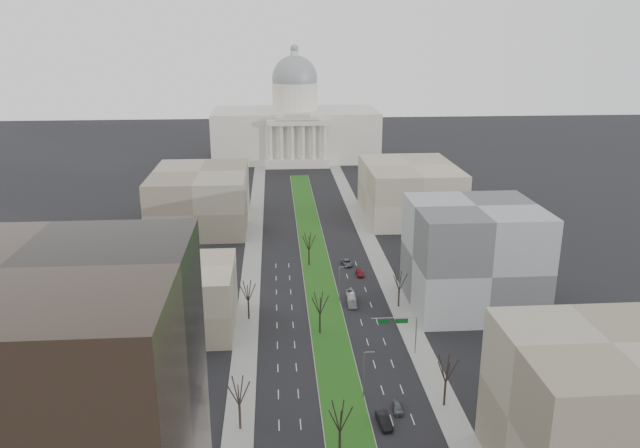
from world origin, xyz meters
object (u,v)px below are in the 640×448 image
car_grey_near (398,407)px  car_red (360,273)px  car_grey_far (347,263)px  box_van (351,299)px  car_black (384,420)px

car_grey_near → car_red: size_ratio=0.91×
car_grey_far → box_van: bearing=-101.7°
car_grey_far → car_red: bearing=-80.0°
car_grey_near → box_van: box_van is taller
car_grey_near → car_grey_far: bearing=94.5°
car_red → box_van: size_ratio=0.56×
car_grey_near → car_black: car_black is taller
car_grey_near → box_van: size_ratio=0.51×
car_grey_near → car_black: bearing=-124.7°
car_red → car_grey_far: (-2.45, 7.80, 0.08)m
car_grey_near → box_van: (-2.48, 43.75, 0.41)m
car_black → car_red: bearing=80.0°
car_red → car_grey_far: bearing=106.3°
car_black → car_red: size_ratio=1.17×
car_red → box_van: box_van is taller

